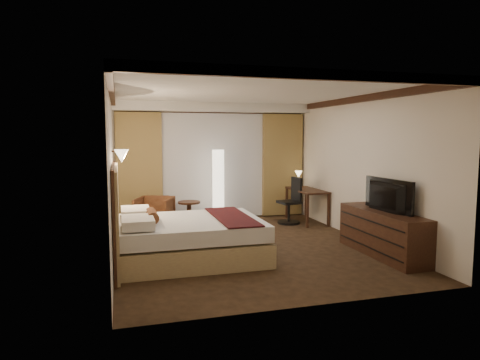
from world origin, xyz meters
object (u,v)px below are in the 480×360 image
object	(u,v)px
office_chair	(289,201)
television	(382,191)
floor_lamp	(218,186)
bed	(191,239)
dresser	(382,233)
armchair	(154,211)
side_table	(189,214)
desk	(307,206)

from	to	relation	value
office_chair	television	world-z (taller)	television
floor_lamp	television	xyz separation A→B (m)	(1.98, -3.29, 0.24)
bed	dresser	bearing A→B (deg)	-11.93
armchair	floor_lamp	distance (m)	1.52
television	floor_lamp	bearing A→B (deg)	28.66
office_chair	bed	bearing A→B (deg)	-148.63
armchair	bed	bearing A→B (deg)	-59.30
dresser	armchair	bearing A→B (deg)	138.13
floor_lamp	office_chair	xyz separation A→B (m)	(1.50, -0.50, -0.31)
office_chair	television	bearing A→B (deg)	-88.84
side_table	bed	bearing A→B (deg)	-98.50
bed	armchair	size ratio (longest dim) A/B	3.02
desk	office_chair	xyz separation A→B (m)	(-0.46, -0.05, 0.14)
desk	office_chair	size ratio (longest dim) A/B	1.21
armchair	desk	bearing A→B (deg)	17.77
office_chair	television	size ratio (longest dim) A/B	0.89
desk	bed	bearing A→B (deg)	-144.01
side_table	floor_lamp	size ratio (longest dim) A/B	0.32
armchair	dresser	distance (m)	4.62
floor_lamp	dresser	size ratio (longest dim) A/B	0.87
armchair	office_chair	bearing A→B (deg)	16.16
side_table	desk	xyz separation A→B (m)	(2.64, -0.33, 0.11)
dresser	television	distance (m)	0.71
armchair	dresser	bearing A→B (deg)	-19.94
bed	side_table	distance (m)	2.54
office_chair	dresser	world-z (taller)	office_chair
floor_lamp	bed	bearing A→B (deg)	-111.90
armchair	dresser	xyz separation A→B (m)	(3.44, -3.09, -0.00)
bed	side_table	size ratio (longest dim) A/B	4.20
armchair	side_table	bearing A→B (deg)	27.88
desk	office_chair	distance (m)	0.48
bed	office_chair	bearing A→B (deg)	39.90
television	armchair	bearing A→B (deg)	45.50
armchair	side_table	distance (m)	0.76
dresser	floor_lamp	bearing A→B (deg)	121.42
dresser	television	xyz separation A→B (m)	(-0.03, 0.00, 0.70)
office_chair	floor_lamp	bearing A→B (deg)	153.17
bed	floor_lamp	distance (m)	2.89
floor_lamp	office_chair	distance (m)	1.61
office_chair	side_table	bearing A→B (deg)	161.72
side_table	dresser	size ratio (longest dim) A/B	0.28
floor_lamp	television	bearing A→B (deg)	-58.97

